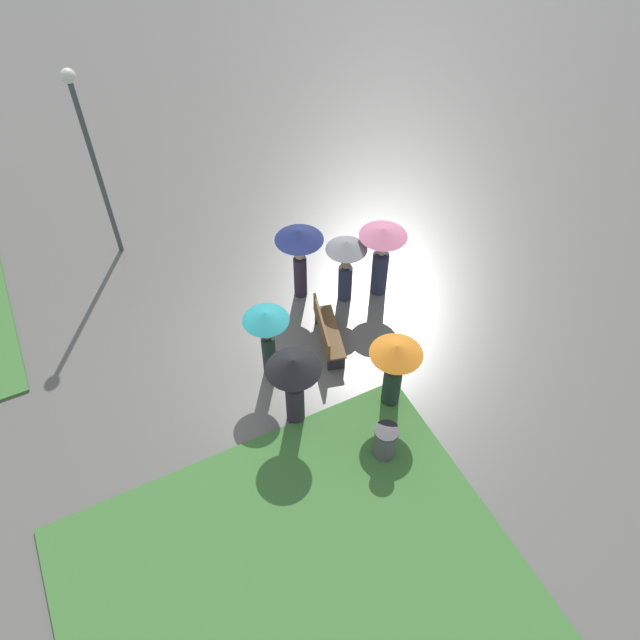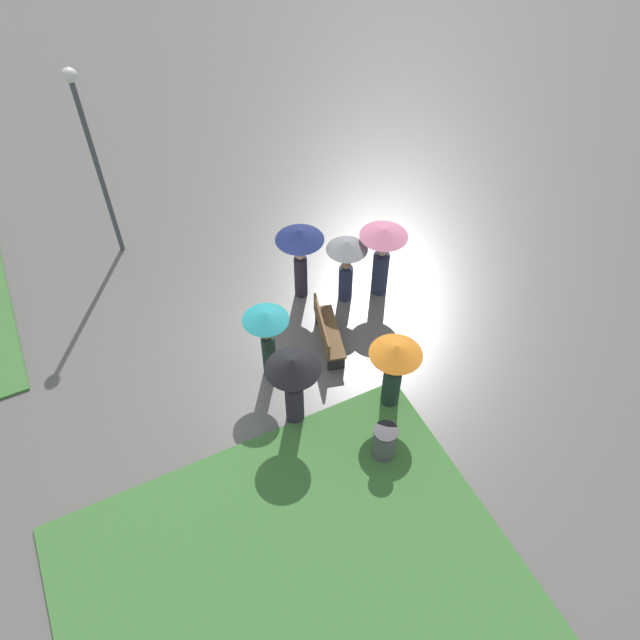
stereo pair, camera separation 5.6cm
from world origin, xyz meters
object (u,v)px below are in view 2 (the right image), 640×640
at_px(crowd_person_grey, 347,259).
at_px(crowd_person_navy, 300,246).
at_px(lamp_post, 91,145).
at_px(crowd_person_black, 293,378).
at_px(park_bench, 327,331).
at_px(crowd_person_teal, 267,330).
at_px(crowd_person_pink, 382,250).
at_px(crowd_person_orange, 394,364).
at_px(trash_bin, 384,442).

relative_size(crowd_person_grey, crowd_person_navy, 0.89).
distance_m(lamp_post, crowd_person_grey, 6.36).
bearing_deg(crowd_person_black, crowd_person_navy, 9.94).
bearing_deg(park_bench, crowd_person_teal, 110.60).
bearing_deg(park_bench, crowd_person_pink, -47.61).
height_order(crowd_person_black, crowd_person_navy, crowd_person_navy).
bearing_deg(lamp_post, crowd_person_pink, -129.33).
relative_size(crowd_person_black, crowd_person_teal, 1.00).
height_order(crowd_person_orange, crowd_person_grey, crowd_person_orange).
relative_size(park_bench, crowd_person_orange, 0.92).
relative_size(park_bench, crowd_person_pink, 0.85).
relative_size(lamp_post, trash_bin, 5.82).
bearing_deg(park_bench, lamp_post, 47.06).
bearing_deg(crowd_person_black, crowd_person_teal, 36.35).
bearing_deg(lamp_post, crowd_person_teal, -160.83).
relative_size(park_bench, crowd_person_black, 0.88).
height_order(lamp_post, crowd_person_grey, lamp_post).
height_order(crowd_person_black, crowd_person_pink, crowd_person_pink).
distance_m(crowd_person_orange, crowd_person_pink, 3.31).
bearing_deg(trash_bin, crowd_person_pink, -28.67).
xyz_separation_m(crowd_person_grey, crowd_person_navy, (0.58, 0.90, 0.28)).
relative_size(lamp_post, crowd_person_orange, 2.72).
xyz_separation_m(park_bench, crowd_person_teal, (-0.14, 1.44, 0.91)).
bearing_deg(crowd_person_grey, crowd_person_teal, 135.36).
relative_size(lamp_post, crowd_person_pink, 2.52).
distance_m(crowd_person_black, crowd_person_teal, 1.33).
height_order(trash_bin, crowd_person_pink, crowd_person_pink).
distance_m(lamp_post, crowd_person_black, 7.28).
xyz_separation_m(lamp_post, crowd_person_grey, (-4.16, -4.43, -1.86)).
height_order(park_bench, crowd_person_teal, crowd_person_teal).
height_order(park_bench, crowd_person_navy, crowd_person_navy).
bearing_deg(crowd_person_navy, crowd_person_orange, 46.32).
relative_size(crowd_person_black, crowd_person_navy, 0.95).
relative_size(crowd_person_orange, crowd_person_grey, 1.02).
bearing_deg(crowd_person_teal, crowd_person_navy, 178.40).
distance_m(trash_bin, crowd_person_black, 2.15).
xyz_separation_m(trash_bin, crowd_person_navy, (4.75, -0.44, 1.10)).
height_order(crowd_person_orange, crowd_person_pink, crowd_person_pink).
bearing_deg(trash_bin, lamp_post, 20.28).
xyz_separation_m(lamp_post, crowd_person_black, (-6.80, -1.89, -1.76)).
xyz_separation_m(park_bench, crowd_person_orange, (-1.97, -0.49, 0.80)).
bearing_deg(trash_bin, crowd_person_orange, -35.94).
distance_m(park_bench, crowd_person_pink, 2.35).
distance_m(lamp_post, crowd_person_pink, 7.05).
xyz_separation_m(park_bench, crowd_person_black, (-1.48, 1.45, 0.89)).
bearing_deg(crowd_person_grey, trash_bin, -179.83).
distance_m(lamp_post, crowd_person_navy, 5.27).
bearing_deg(crowd_person_teal, trash_bin, 61.50).
xyz_separation_m(crowd_person_navy, crowd_person_teal, (-1.88, 1.62, -0.16)).
bearing_deg(crowd_person_pink, crowd_person_black, 21.79).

